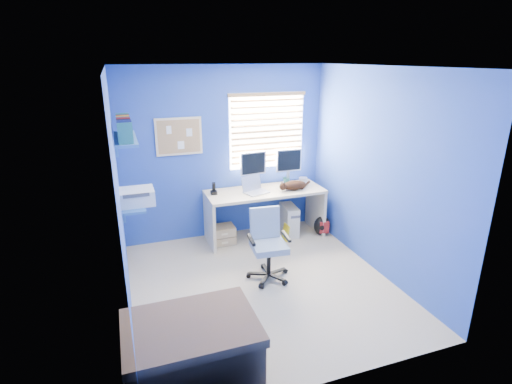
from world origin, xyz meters
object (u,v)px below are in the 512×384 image
object	(u,v)px
tower_pc	(289,220)
office_chair	(268,253)
laptop	(256,186)
cat	(294,185)
desk	(265,214)

from	to	relation	value
tower_pc	office_chair	size ratio (longest dim) A/B	0.52
laptop	cat	size ratio (longest dim) A/B	0.88
laptop	cat	distance (m)	0.58
desk	office_chair	size ratio (longest dim) A/B	2.01
laptop	cat	world-z (taller)	laptop
office_chair	cat	bearing A→B (deg)	51.50
laptop	office_chair	world-z (taller)	laptop
laptop	desk	bearing A→B (deg)	2.58
desk	laptop	xyz separation A→B (m)	(-0.15, -0.06, 0.48)
desk	office_chair	xyz separation A→B (m)	(-0.37, -1.09, -0.05)
desk	office_chair	bearing A→B (deg)	-108.75
tower_pc	office_chair	world-z (taller)	office_chair
cat	office_chair	bearing A→B (deg)	-138.86
cat	office_chair	size ratio (longest dim) A/B	0.44
cat	tower_pc	bearing A→B (deg)	92.51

